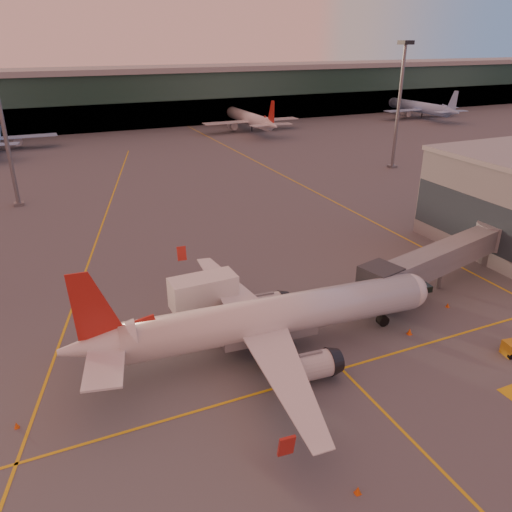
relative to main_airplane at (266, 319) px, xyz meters
name	(u,v)px	position (x,y,z in m)	size (l,w,h in m)	color
ground	(321,423)	(-0.14, -10.07, -3.35)	(600.00, 600.00, 0.00)	#4C4F54
taxi_markings	(117,237)	(-7.46, 34.42, -3.35)	(100.12, 173.00, 0.01)	gold
terminal	(83,99)	(-0.14, 131.72, 5.41)	(400.00, 20.00, 17.60)	#19382D
mast_west_near	(1,115)	(-20.14, 55.93, 11.51)	(2.40, 2.40, 25.60)	slate
mast_east_near	(400,97)	(54.86, 51.93, 11.51)	(2.40, 2.40, 25.60)	slate
distant_aircraft_row	(13,148)	(-21.14, 107.93, -3.35)	(290.00, 34.00, 13.00)	#8CB6EA
main_airplane	(266,319)	(0.00, 0.00, 0.00)	(34.18, 30.83, 10.31)	silver
jet_bridge	(449,256)	(24.56, 3.75, 0.25)	(24.85, 8.82, 5.34)	slate
catering_truck	(204,297)	(-3.38, 7.01, -0.49)	(6.54, 3.05, 5.03)	red
pushback_tug	(404,294)	(17.87, 2.68, -2.62)	(3.92, 2.94, 1.80)	black
cone_nose	(448,305)	(21.04, -0.55, -3.10)	(0.40, 0.40, 0.51)	#E3520B
cone_tail	(17,425)	(-20.79, -1.39, -3.11)	(0.38, 0.38, 0.49)	#E3520B
cone_wing_right	(358,490)	(-1.26, -16.38, -3.08)	(0.45, 0.45, 0.57)	#E3520B
cone_wing_left	(208,271)	(0.61, 17.78, -3.10)	(0.41, 0.41, 0.53)	#E3520B
cone_fwd	(410,331)	(13.86, -3.09, -3.04)	(0.50, 0.50, 0.64)	#E3520B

